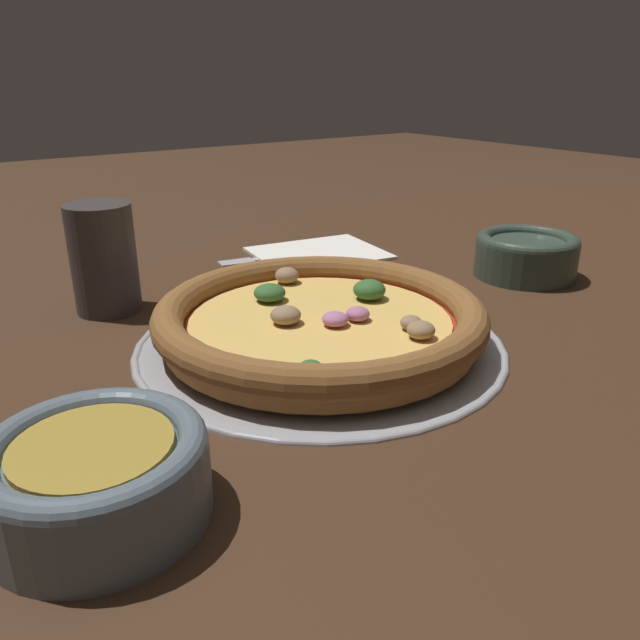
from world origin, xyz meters
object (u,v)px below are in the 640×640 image
object	(u,v)px
pizza	(320,318)
bowl_far	(526,254)
drinking_cup	(104,259)
napkin	(318,252)
pizza_tray	(320,341)
bowl_near	(96,473)
fork	(270,257)

from	to	relation	value
pizza	bowl_far	world-z (taller)	bowl_far
drinking_cup	napkin	bearing A→B (deg)	8.49
pizza_tray	bowl_far	world-z (taller)	bowl_far
bowl_near	bowl_far	xyz separation A→B (m)	(0.56, 0.14, -0.00)
napkin	fork	world-z (taller)	napkin
bowl_near	drinking_cup	size ratio (longest dim) A/B	1.12
pizza	bowl_near	world-z (taller)	bowl_near
pizza	drinking_cup	xyz separation A→B (m)	(-0.13, 0.20, 0.03)
pizza_tray	bowl_far	size ratio (longest dim) A/B	2.79
drinking_cup	napkin	world-z (taller)	drinking_cup
fork	pizza	bearing A→B (deg)	77.69
bowl_far	napkin	size ratio (longest dim) A/B	0.65
pizza	fork	size ratio (longest dim) A/B	1.84
pizza	bowl_near	bearing A→B (deg)	-153.02
pizza	napkin	world-z (taller)	pizza
bowl_far	napkin	distance (m)	0.27
bowl_far	fork	xyz separation A→B (m)	(-0.21, 0.25, -0.03)
pizza	drinking_cup	distance (m)	0.24
pizza_tray	drinking_cup	world-z (taller)	drinking_cup
napkin	bowl_far	bearing A→B (deg)	-56.31
pizza_tray	bowl_near	bearing A→B (deg)	-153.02
drinking_cup	napkin	distance (m)	0.31
pizza	bowl_near	distance (m)	0.27
pizza	pizza_tray	bearing A→B (deg)	-150.50
bowl_far	drinking_cup	size ratio (longest dim) A/B	1.08
fork	bowl_far	bearing A→B (deg)	140.57
bowl_near	bowl_far	bearing A→B (deg)	14.34
bowl_near	fork	xyz separation A→B (m)	(0.35, 0.39, -0.03)
bowl_near	drinking_cup	xyz separation A→B (m)	(0.11, 0.32, 0.03)
drinking_cup	napkin	size ratio (longest dim) A/B	0.60
pizza	napkin	distance (m)	0.30
pizza	napkin	bearing A→B (deg)	54.93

